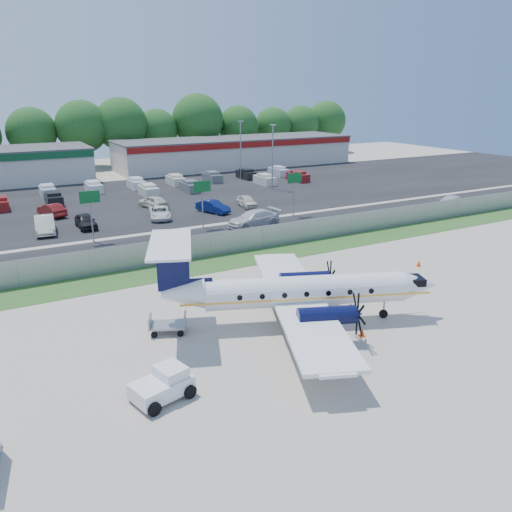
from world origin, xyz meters
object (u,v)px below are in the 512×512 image
aircraft (299,291)px  baggage_cart_near (168,324)px  pushback_tug (164,384)px  baggage_cart_far (295,312)px

aircraft → baggage_cart_near: bearing=161.2°
pushback_tug → baggage_cart_far: size_ratio=1.55×
pushback_tug → aircraft: bearing=20.6°
pushback_tug → baggage_cart_near: 6.56m
aircraft → pushback_tug: (-9.67, -3.64, -1.38)m
pushback_tug → baggage_cart_far: (9.79, 4.26, -0.24)m
baggage_cart_near → aircraft: bearing=-18.8°
aircraft → pushback_tug: 10.42m
aircraft → baggage_cart_far: size_ratio=9.03×
baggage_cart_near → baggage_cart_far: 7.74m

